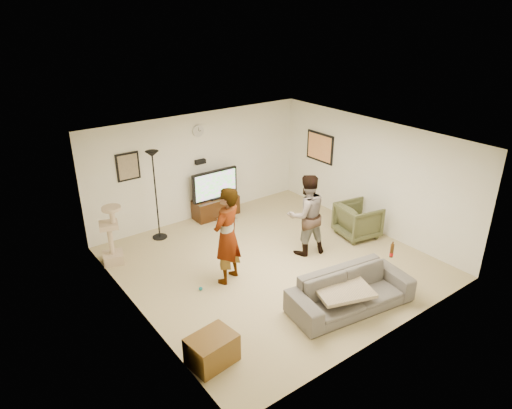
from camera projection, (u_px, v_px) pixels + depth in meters
floor at (272, 263)px, 9.07m from camera, size 5.50×5.50×0.02m
ceiling at (274, 140)px, 8.05m from camera, size 5.50×5.50×0.02m
wall_back at (199, 166)px, 10.58m from camera, size 5.50×0.04×2.50m
wall_front at (392, 267)px, 6.54m from camera, size 5.50×0.04×2.50m
wall_left at (134, 248)px, 7.06m from camera, size 0.04×5.50×2.50m
wall_right at (370, 175)px, 10.06m from camera, size 0.04×5.50×2.50m
wall_clock at (198, 131)px, 10.21m from camera, size 0.26×0.04×0.26m
wall_speaker at (200, 162)px, 10.48m from camera, size 0.25×0.10×0.10m
picture_back at (128, 167)px, 9.50m from camera, size 0.42×0.03×0.52m
picture_right at (320, 147)px, 11.12m from camera, size 0.03×0.78×0.62m
tv_stand at (216, 207)px, 10.95m from camera, size 1.11×0.45×0.46m
console_box at (227, 220)px, 10.76m from camera, size 0.40×0.30×0.07m
tv at (215, 185)px, 10.72m from camera, size 1.18×0.08×0.70m
tv_screen at (216, 185)px, 10.68m from camera, size 1.09×0.01×0.62m
floor_lamp at (156, 196)px, 9.63m from camera, size 0.32×0.32×1.97m
cat_tree at (110, 235)px, 8.83m from camera, size 0.48×0.48×1.21m
person_left at (227, 236)px, 8.13m from camera, size 0.79×0.67×1.84m
person_right at (306, 215)px, 9.10m from camera, size 0.96×0.83×1.70m
sofa at (351, 291)px, 7.61m from camera, size 2.25×1.15×0.63m
throw_blanket at (343, 290)px, 7.46m from camera, size 1.08×0.95×0.06m
beer_bottle at (392, 251)px, 7.97m from camera, size 0.06×0.06×0.25m
armchair at (358, 220)px, 9.96m from camera, size 0.96×0.94×0.75m
side_table at (212, 350)px, 6.46m from camera, size 0.72×0.57×0.44m
toy_ball at (201, 289)px, 8.17m from camera, size 0.07×0.07×0.07m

